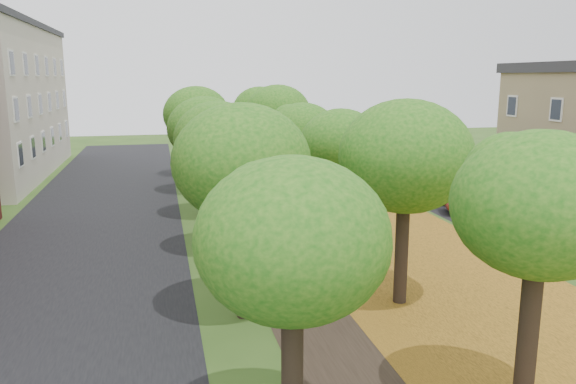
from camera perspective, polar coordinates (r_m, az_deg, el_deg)
street_asphalt at (r=25.11m, az=-19.72°, el=-4.68°), size 8.00×70.00×0.01m
footpath at (r=25.28m, az=-2.57°, el=-3.88°), size 3.20×70.00×0.01m
leaf_verge at (r=26.60m, az=8.10°, el=-3.20°), size 7.50×70.00×0.01m
parking_lot at (r=31.42m, az=22.08°, el=-1.66°), size 9.00×16.00×0.01m
tree_row_west at (r=24.21m, az=-7.81°, el=5.43°), size 3.53×33.53×5.73m
tree_row_east at (r=25.09m, az=3.22°, el=5.74°), size 3.53×33.53×5.73m
car_red at (r=29.66m, az=20.08°, el=-0.76°), size 4.89×2.99×1.52m
car_grey at (r=32.02m, az=17.65°, el=0.17°), size 5.20×3.20×1.41m
car_white at (r=34.49m, az=13.72°, el=1.22°), size 5.41×2.74×1.47m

